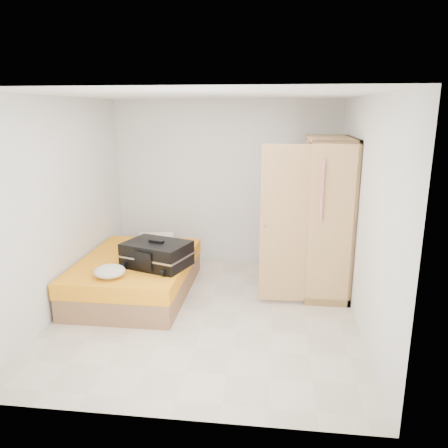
# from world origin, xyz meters

# --- Properties ---
(room) EXTENTS (4.00, 4.02, 2.60)m
(room) POSITION_xyz_m (0.00, 0.00, 1.30)
(room) COLOR beige
(room) RESTS_ON ground
(bed) EXTENTS (1.42, 2.02, 0.50)m
(bed) POSITION_xyz_m (-1.05, 0.44, 0.25)
(bed) COLOR #905D41
(bed) RESTS_ON ground
(wardrobe) EXTENTS (1.17, 1.21, 2.10)m
(wardrobe) POSITION_xyz_m (1.45, 0.86, 1.00)
(wardrobe) COLOR tan
(wardrobe) RESTS_ON ground
(person) EXTENTS (0.47, 0.68, 1.78)m
(person) POSITION_xyz_m (0.84, 1.04, 0.89)
(person) COLOR #B4140B
(person) RESTS_ON ground
(suitcase) EXTENTS (0.95, 0.81, 0.34)m
(suitcase) POSITION_xyz_m (-0.68, 0.18, 0.66)
(suitcase) COLOR black
(suitcase) RESTS_ON bed
(round_cushion) EXTENTS (0.38, 0.38, 0.14)m
(round_cushion) POSITION_xyz_m (-1.14, -0.26, 0.57)
(round_cushion) COLOR beige
(round_cushion) RESTS_ON bed
(pillow) EXTENTS (0.57, 0.37, 0.09)m
(pillow) POSITION_xyz_m (-1.00, 1.29, 0.55)
(pillow) COLOR beige
(pillow) RESTS_ON bed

